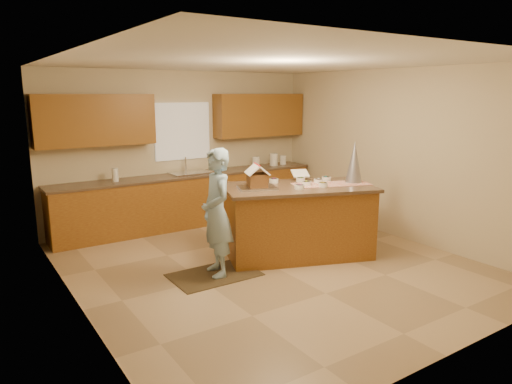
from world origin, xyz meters
TOP-DOWN VIEW (x-y plane):
  - floor at (0.00, 0.00)m, footprint 5.50×5.50m
  - ceiling at (0.00, 0.00)m, footprint 5.50×5.50m
  - wall_back at (0.00, 2.75)m, footprint 5.50×5.50m
  - wall_front at (0.00, -2.75)m, footprint 5.50×5.50m
  - wall_left at (-2.50, 0.00)m, footprint 5.50×5.50m
  - wall_right at (2.50, 0.00)m, footprint 5.50×5.50m
  - stone_accent at (-2.48, -0.80)m, footprint 0.00×2.50m
  - window_curtain at (0.00, 2.72)m, footprint 1.05×0.03m
  - back_counter_base at (0.00, 2.45)m, footprint 4.80×0.60m
  - back_counter_top at (0.00, 2.45)m, footprint 4.85×0.63m
  - upper_cabinet_left at (-1.55, 2.57)m, footprint 1.85×0.35m
  - upper_cabinet_right at (1.55, 2.57)m, footprint 1.85×0.35m
  - sink at (0.00, 2.45)m, footprint 0.70×0.45m
  - faucet at (0.00, 2.63)m, footprint 0.03×0.03m
  - island_base at (0.57, 0.12)m, footprint 2.23×1.64m
  - island_top at (0.57, 0.12)m, footprint 2.35×1.75m
  - table_runner at (1.04, -0.05)m, footprint 1.19×0.76m
  - baking_tray at (-0.03, 0.28)m, footprint 0.61×0.53m
  - cookbook at (0.87, 0.46)m, footprint 0.30×0.26m
  - tinsel_tree at (1.40, -0.13)m, footprint 0.32×0.32m
  - rug at (-0.82, 0.09)m, footprint 1.11×0.72m
  - boy at (-0.77, 0.09)m, footprint 0.49×0.66m
  - canister_a at (1.39, 2.45)m, footprint 0.15×0.15m
  - canister_b at (1.81, 2.45)m, footprint 0.16×0.16m
  - canister_c at (2.04, 2.45)m, footprint 0.13×0.13m
  - paper_towel at (-1.32, 2.45)m, footprint 0.10×0.10m
  - gingerbread_house at (-0.03, 0.28)m, footprint 0.39×0.40m
  - candy_bowls at (0.75, 0.15)m, footprint 0.88×0.77m

SIDE VIEW (x-z plane):
  - floor at x=0.00m, z-range 0.00..0.00m
  - rug at x=-0.82m, z-range 0.00..0.01m
  - back_counter_base at x=0.00m, z-range 0.00..0.88m
  - island_base at x=0.57m, z-range 0.00..0.98m
  - boy at x=-0.77m, z-range 0.01..1.65m
  - sink at x=0.00m, z-range 0.83..0.95m
  - back_counter_top at x=0.00m, z-range 0.88..0.92m
  - island_top at x=0.57m, z-range 0.98..1.03m
  - canister_c at x=2.04m, z-range 0.92..1.10m
  - canister_a at x=1.39m, z-range 0.92..1.12m
  - paper_towel at x=-1.32m, z-range 0.92..1.14m
  - table_runner at x=1.04m, z-range 1.03..1.03m
  - canister_b at x=1.81m, z-range 0.92..1.16m
  - baking_tray at x=-0.03m, z-range 1.03..1.05m
  - candy_bowls at x=0.75m, z-range 1.03..1.09m
  - faucet at x=0.00m, z-range 0.92..1.20m
  - cookbook at x=0.87m, z-range 1.07..1.18m
  - gingerbread_house at x=-0.03m, z-range 1.01..1.33m
  - stone_accent at x=-2.48m, z-range 0.00..2.50m
  - tinsel_tree at x=1.40m, z-range 1.03..1.64m
  - wall_back at x=0.00m, z-range 1.35..1.35m
  - wall_front at x=0.00m, z-range 1.35..1.35m
  - wall_left at x=-2.50m, z-range 1.35..1.35m
  - wall_right at x=2.50m, z-range 1.35..1.35m
  - window_curtain at x=0.00m, z-range 1.15..2.15m
  - upper_cabinet_left at x=-1.55m, z-range 1.50..2.30m
  - upper_cabinet_right at x=1.55m, z-range 1.50..2.30m
  - ceiling at x=0.00m, z-range 2.70..2.70m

